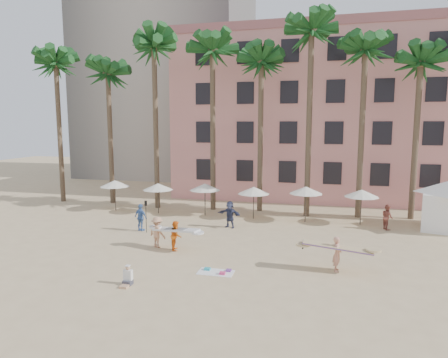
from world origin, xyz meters
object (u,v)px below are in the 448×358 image
pink_hotel (353,118)px  carrier_yellow (337,252)px  cabana (447,201)px  carrier_white (176,234)px

pink_hotel → carrier_yellow: bearing=-94.7°
cabana → carrier_white: (-16.74, -8.75, -1.13)m
carrier_yellow → carrier_white: 9.22m
carrier_white → cabana: bearing=27.6°
pink_hotel → carrier_white: size_ratio=11.53×
carrier_white → pink_hotel: bearing=63.6°
cabana → carrier_white: size_ratio=1.81×
cabana → carrier_yellow: size_ratio=1.60×
cabana → carrier_white: bearing=-152.4°
pink_hotel → carrier_white: bearing=-116.4°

